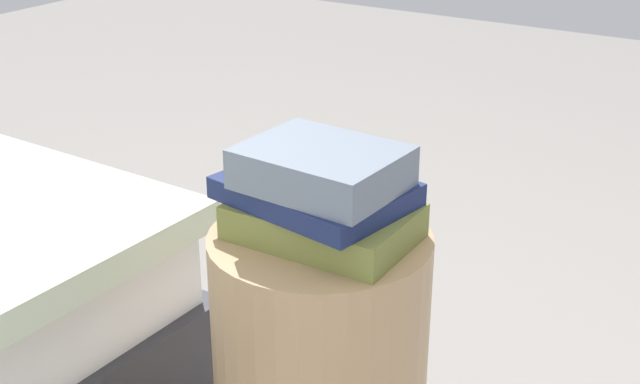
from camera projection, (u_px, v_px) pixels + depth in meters
The scene contains 3 objects.
book_olive at pixel (323, 222), 1.27m from camera, with size 0.26×0.18×0.05m, color olive.
book_navy at pixel (316, 191), 1.27m from camera, with size 0.26×0.20×0.03m, color #19234C.
book_slate at pixel (322, 167), 1.23m from camera, with size 0.22×0.18×0.06m, color slate.
Camera 1 is at (-0.62, 0.98, 1.16)m, focal length 48.36 mm.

